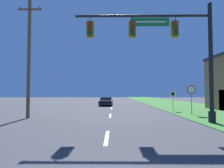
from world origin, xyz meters
The scene contains 7 objects.
grass_verge_right centered at (10.50, 30.00, 0.02)m, with size 10.00×110.00×0.04m.
road_center_line centered at (0.00, 22.00, 0.01)m, with size 0.16×34.80×0.01m.
signal_mast centered at (4.03, 10.03, 4.76)m, with size 8.80×0.47×7.62m.
car_ahead centered at (-0.84, 26.95, 0.60)m, with size 1.97×4.44×1.19m.
stop_sign centered at (6.98, 14.79, 1.86)m, with size 0.76×0.07×2.50m.
route_sign_post centered at (6.38, 18.19, 1.53)m, with size 0.55×0.06×2.03m.
utility_pole_near centered at (-6.12, 12.40, 4.73)m, with size 1.80×0.26×9.14m.
Camera 1 is at (0.30, -2.47, 1.88)m, focal length 32.00 mm.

